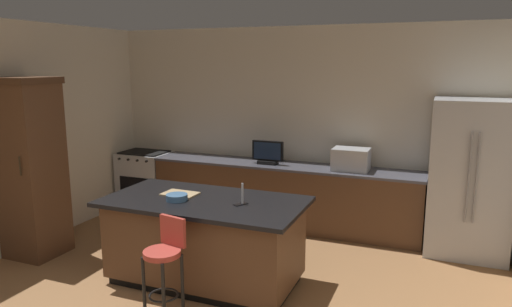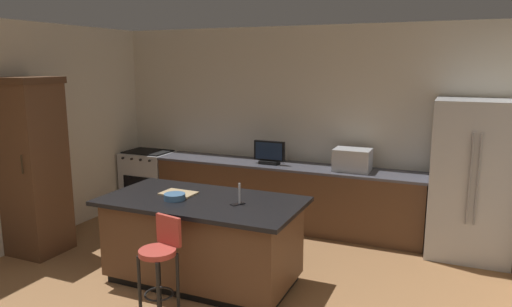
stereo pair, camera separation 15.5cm
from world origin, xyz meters
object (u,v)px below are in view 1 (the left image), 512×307
refrigerator (470,178)px  microwave (351,159)px  kitchen_island (205,240)px  cell_phone (241,204)px  bar_stool_center (165,260)px  cutting_board (180,194)px  cabinet_tower (31,165)px  tv_monitor (268,153)px  fruit_bowl (177,197)px  range_oven (146,180)px

refrigerator → microwave: 1.47m
kitchen_island → cell_phone: bearing=-2.1°
bar_stool_center → cutting_board: 0.98m
kitchen_island → cabinet_tower: size_ratio=0.97×
tv_monitor → cutting_board: bearing=-99.4°
cabinet_tower → fruit_bowl: cabinet_tower is taller
kitchen_island → refrigerator: 3.29m
kitchen_island → bar_stool_center: bearing=-89.5°
tv_monitor → cutting_board: size_ratio=1.23×
kitchen_island → fruit_bowl: bearing=-152.0°
refrigerator → microwave: bearing=176.5°
tv_monitor → cell_phone: 2.02m
microwave → cell_phone: microwave is taller
tv_monitor → fruit_bowl: 2.10m
microwave → bar_stool_center: 3.06m
refrigerator → cutting_board: refrigerator is taller
cabinet_tower → cutting_board: (1.96, 0.16, -0.20)m
microwave → fruit_bowl: bearing=-123.4°
range_oven → tv_monitor: tv_monitor is taller
fruit_bowl → cutting_board: size_ratio=0.60×
kitchen_island → tv_monitor: tv_monitor is taller
cell_phone → cutting_board: (-0.76, 0.08, 0.01)m
fruit_bowl → cell_phone: 0.69m
microwave → fruit_bowl: microwave is taller
cabinet_tower → cell_phone: bearing=1.7°
fruit_bowl → refrigerator: bearing=35.5°
microwave → fruit_bowl: size_ratio=2.14×
tv_monitor → cutting_board: 1.92m
range_oven → microwave: 3.37m
range_oven → cabinet_tower: size_ratio=0.43×
cabinet_tower → bar_stool_center: size_ratio=2.29×
kitchen_island → cabinet_tower: (-2.29, -0.10, 0.66)m
range_oven → cell_phone: (2.58, -2.02, 0.46)m
kitchen_island → microwave: 2.39m
cabinet_tower → cell_phone: (2.72, 0.08, -0.20)m
range_oven → bar_stool_center: (2.16, -2.79, 0.10)m
range_oven → bar_stool_center: 3.53m
refrigerator → cabinet_tower: bearing=-157.7°
cabinet_tower → bar_stool_center: (2.30, -0.69, -0.56)m
kitchen_island → range_oven: bearing=137.1°
kitchen_island → microwave: size_ratio=4.41×
fruit_bowl → cell_phone: bearing=9.8°
fruit_bowl → bar_stool_center: bearing=-68.5°
bar_stool_center → kitchen_island: bearing=102.0°
cabinet_tower → tv_monitor: cabinet_tower is taller
range_oven → microwave: bearing=0.0°
refrigerator → cutting_board: size_ratio=5.14×
bar_stool_center → cutting_board: size_ratio=2.55×
cabinet_tower → refrigerator: bearing=22.3°
kitchen_island → tv_monitor: size_ratio=4.62×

